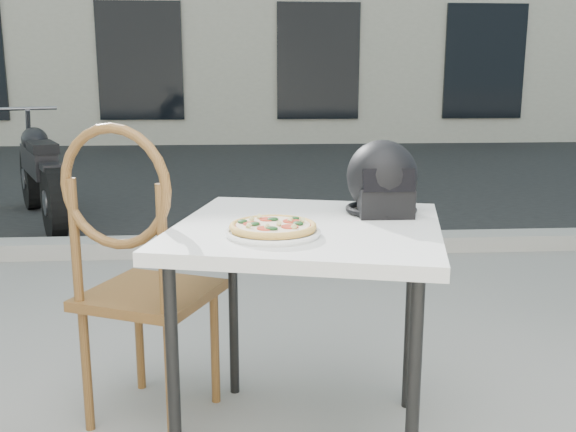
{
  "coord_description": "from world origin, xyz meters",
  "views": [
    {
      "loc": [
        0.2,
        -1.69,
        1.3
      ],
      "look_at": [
        0.34,
        0.28,
        0.87
      ],
      "focal_mm": 40.0,
      "sensor_mm": 36.0,
      "label": 1
    }
  ],
  "objects": [
    {
      "name": "plate",
      "position": [
        0.29,
        0.23,
        0.83
      ],
      "size": [
        0.3,
        0.3,
        0.02
      ],
      "rotation": [
        0.0,
        0.0,
        0.02
      ],
      "color": "white",
      "rests_on": "cafe_table_main"
    },
    {
      "name": "cafe_table_main",
      "position": [
        0.41,
        0.38,
        0.75
      ],
      "size": [
        1.05,
        1.05,
        0.82
      ],
      "rotation": [
        0.0,
        0.0,
        -0.25
      ],
      "color": "white",
      "rests_on": "ground"
    },
    {
      "name": "curb",
      "position": [
        0.0,
        3.0,
        0.06
      ],
      "size": [
        30.0,
        0.25,
        0.12
      ],
      "primitive_type": "cube",
      "color": "#9A9790",
      "rests_on": "ground"
    },
    {
      "name": "cafe_chair_main",
      "position": [
        -0.19,
        0.57,
        0.64
      ],
      "size": [
        0.58,
        0.58,
        1.15
      ],
      "rotation": [
        0.0,
        0.0,
        2.72
      ],
      "color": "brown",
      "rests_on": "ground"
    },
    {
      "name": "street_asphalt",
      "position": [
        0.0,
        7.0,
        0.0
      ],
      "size": [
        30.0,
        8.0,
        0.0
      ],
      "primitive_type": "cube",
      "color": "black",
      "rests_on": "ground"
    },
    {
      "name": "motorcycle",
      "position": [
        -1.62,
        4.18,
        0.45
      ],
      "size": [
        0.95,
        1.93,
        1.02
      ],
      "rotation": [
        0.0,
        0.0,
        0.42
      ],
      "color": "black",
      "rests_on": "street_asphalt"
    },
    {
      "name": "pizza",
      "position": [
        0.29,
        0.23,
        0.85
      ],
      "size": [
        0.34,
        0.34,
        0.03
      ],
      "rotation": [
        0.0,
        0.0,
        0.31
      ],
      "color": "#E4B153",
      "rests_on": "plate"
    },
    {
      "name": "helmet",
      "position": [
        0.69,
        0.54,
        0.94
      ],
      "size": [
        0.26,
        0.27,
        0.26
      ],
      "rotation": [
        0.0,
        0.0,
        -0.01
      ],
      "color": "black",
      "rests_on": "cafe_table_main"
    }
  ]
}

